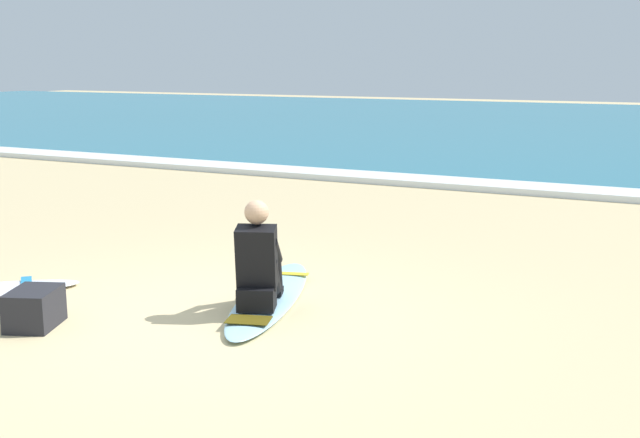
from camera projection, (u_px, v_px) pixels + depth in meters
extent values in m
plane|color=#CCB584|center=(212.00, 320.00, 6.85)|extent=(80.00, 80.00, 0.00)
cube|color=teal|center=(590.00, 127.00, 25.98)|extent=(80.00, 28.00, 0.10)
cube|color=white|center=(474.00, 185.00, 13.95)|extent=(80.00, 0.90, 0.11)
ellipsoid|color=#9ED1E5|center=(270.00, 297.00, 7.40)|extent=(1.23, 2.53, 0.07)
cube|color=gold|center=(285.00, 273.00, 8.07)|extent=(0.49, 0.24, 0.01)
cube|color=#4C400C|center=(249.00, 320.00, 6.63)|extent=(0.42, 0.34, 0.01)
cube|color=black|center=(257.00, 298.00, 6.88)|extent=(0.39, 0.36, 0.20)
cylinder|color=black|center=(248.00, 275.00, 7.04)|extent=(0.29, 0.43, 0.43)
cylinder|color=black|center=(250.00, 272.00, 7.25)|extent=(0.21, 0.29, 0.42)
cube|color=black|center=(251.00, 291.00, 7.36)|extent=(0.18, 0.24, 0.05)
cylinder|color=black|center=(271.00, 276.00, 7.03)|extent=(0.29, 0.43, 0.43)
cylinder|color=black|center=(275.00, 273.00, 7.23)|extent=(0.21, 0.29, 0.42)
cube|color=black|center=(277.00, 291.00, 7.34)|extent=(0.18, 0.24, 0.05)
cube|color=black|center=(257.00, 257.00, 6.85)|extent=(0.43, 0.40, 0.57)
sphere|color=tan|center=(257.00, 212.00, 6.81)|extent=(0.21, 0.21, 0.21)
cylinder|color=black|center=(243.00, 250.00, 7.01)|extent=(0.23, 0.40, 0.31)
cylinder|color=black|center=(275.00, 251.00, 6.99)|extent=(0.23, 0.40, 0.31)
cube|color=#1E7FB7|center=(26.00, 283.00, 7.73)|extent=(0.41, 0.40, 0.01)
cube|color=#232328|center=(34.00, 308.00, 6.65)|extent=(0.51, 0.58, 0.32)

